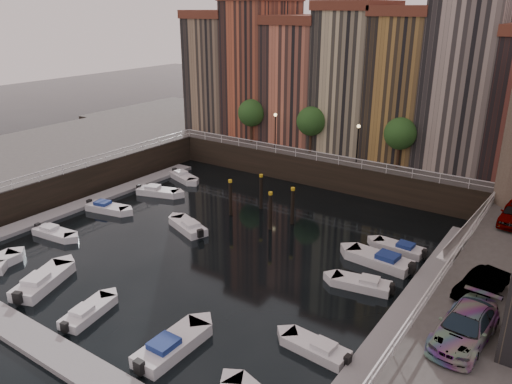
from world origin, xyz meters
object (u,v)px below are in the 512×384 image
Objects in this scene: boat_left_2 at (107,208)px; gangway at (470,227)px; boat_left_1 at (54,233)px; car_b at (481,285)px; car_c at (465,328)px; mooring_pilings at (263,202)px.

gangway is at bearing 8.91° from boat_left_2.
car_b is at bearing 2.76° from boat_left_1.
car_c is at bearing -5.71° from boat_left_1.
boat_left_2 is at bearing 90.26° from boat_left_1.
gangway reaches higher than mooring_pilings.
boat_left_1 is at bearing -154.12° from car_b.
car_c is at bearing -79.00° from gangway.
boat_left_2 is (-0.76, 6.27, 0.02)m from boat_left_1.
boat_left_1 is at bearing -174.38° from car_c.
car_c is at bearing -21.42° from boat_left_2.
mooring_pilings is (-16.94, -4.40, -0.27)m from gangway.
mooring_pilings is at bearing -165.44° from gangway.
boat_left_2 is 0.83× the size of car_c.
car_b is at bearing -13.23° from boat_left_2.
mooring_pilings is at bearing 175.05° from car_b.
gangway is 1.35× the size of mooring_pilings.
boat_left_1 is 0.77× the size of car_c.
gangway is 1.97× the size of boat_left_1.
gangway reaches higher than boat_left_2.
car_b reaches higher than mooring_pilings.
boat_left_1 is at bearing -133.44° from mooring_pilings.
boat_left_1 is 33.18m from car_b.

